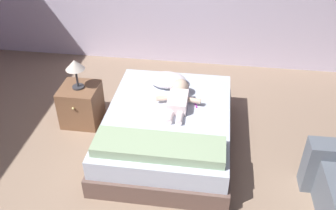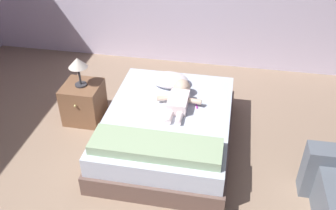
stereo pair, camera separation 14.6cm
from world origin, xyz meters
name	(u,v)px [view 1 (the left image)]	position (x,y,z in m)	size (l,w,h in m)	color
bed	(168,129)	(0.22, 1.03, 0.21)	(1.34, 1.77, 0.42)	brown
pillow	(167,80)	(0.13, 1.58, 0.49)	(0.43, 0.32, 0.14)	white
baby	(179,97)	(0.31, 1.23, 0.49)	(0.49, 0.67, 0.19)	white
toothbrush	(196,104)	(0.50, 1.22, 0.43)	(0.04, 0.12, 0.02)	#B029AA
nightstand	(81,104)	(-0.84, 1.31, 0.23)	(0.43, 0.46, 0.47)	brown
lamp	(75,66)	(-0.84, 1.31, 0.74)	(0.21, 0.21, 0.35)	#333338
blanket	(159,147)	(0.22, 0.44, 0.47)	(1.21, 0.36, 0.09)	#99B48B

